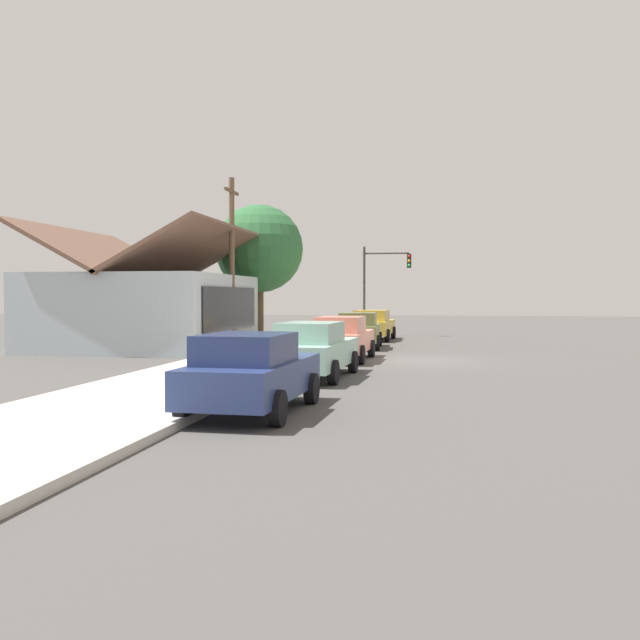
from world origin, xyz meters
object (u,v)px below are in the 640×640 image
at_px(car_navy, 252,372).
at_px(fire_hydrant_red, 219,374).
at_px(car_seafoam, 313,349).
at_px(car_olive, 359,330).
at_px(traffic_light_main, 382,276).
at_px(car_mustard, 373,325).
at_px(utility_pole_wooden, 232,259).
at_px(car_coral, 342,338).
at_px(shade_tree, 259,249).

height_order(car_navy, fire_hydrant_red, car_navy).
xyz_separation_m(car_seafoam, car_olive, (11.64, 0.11, -0.00)).
relative_size(car_seafoam, traffic_light_main, 0.94).
height_order(car_mustard, fire_hydrant_red, car_mustard).
xyz_separation_m(car_mustard, utility_pole_wooden, (-7.05, 5.50, 3.11)).
distance_m(car_olive, traffic_light_main, 10.17).
bearing_deg(utility_pole_wooden, car_mustard, -37.94).
relative_size(car_coral, shade_tree, 0.67).
bearing_deg(shade_tree, car_olive, -129.33).
bearing_deg(utility_pole_wooden, car_navy, -161.66).
xyz_separation_m(car_olive, car_mustard, (5.80, -0.05, 0.00)).
relative_size(car_mustard, shade_tree, 0.69).
height_order(shade_tree, fire_hydrant_red, shade_tree).
bearing_deg(traffic_light_main, car_coral, 179.75).
xyz_separation_m(car_seafoam, car_coral, (5.56, -0.03, -0.00)).
height_order(traffic_light_main, utility_pole_wooden, utility_pole_wooden).
height_order(car_navy, car_seafoam, same).
bearing_deg(utility_pole_wooden, shade_tree, 3.45).
relative_size(car_olive, utility_pole_wooden, 0.60).
bearing_deg(car_coral, car_mustard, 1.52).
relative_size(car_seafoam, car_coral, 1.03).
height_order(car_seafoam, car_olive, same).
relative_size(car_olive, fire_hydrant_red, 6.31).
bearing_deg(utility_pole_wooden, car_seafoam, -151.83).
distance_m(car_olive, fire_hydrant_red, 15.38).
bearing_deg(car_olive, car_coral, 178.30).
bearing_deg(car_olive, car_navy, 177.02).
bearing_deg(car_mustard, car_olive, -178.75).
bearing_deg(traffic_light_main, car_mustard, 177.65).
bearing_deg(car_mustard, fire_hydrant_red, 177.65).
xyz_separation_m(car_coral, car_olive, (6.08, 0.14, -0.00)).
distance_m(car_mustard, fire_hydrant_red, 21.17).
distance_m(car_olive, utility_pole_wooden, 6.40).
height_order(traffic_light_main, fire_hydrant_red, traffic_light_main).
relative_size(car_navy, car_seafoam, 0.91).
relative_size(utility_pole_wooden, fire_hydrant_red, 10.56).
height_order(car_coral, shade_tree, shade_tree).
distance_m(car_mustard, utility_pole_wooden, 9.46).
distance_m(car_navy, car_mustard, 23.52).
bearing_deg(fire_hydrant_red, shade_tree, 12.26).
height_order(car_seafoam, fire_hydrant_red, car_seafoam).
bearing_deg(car_seafoam, traffic_light_main, 2.43).
distance_m(car_coral, traffic_light_main, 16.11).
bearing_deg(car_olive, car_seafoam, 177.54).
distance_m(car_coral, car_mustard, 11.88).
height_order(car_olive, fire_hydrant_red, car_olive).
bearing_deg(car_mustard, shade_tree, 101.74).
relative_size(shade_tree, traffic_light_main, 1.37).
bearing_deg(car_coral, shade_tree, 29.84).
bearing_deg(shade_tree, fire_hydrant_red, -167.74).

